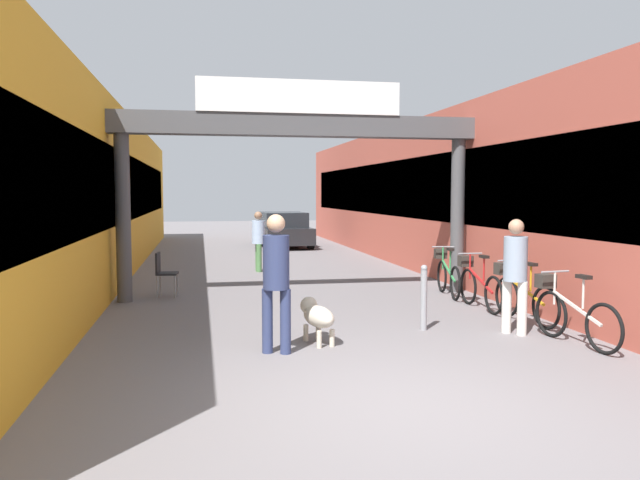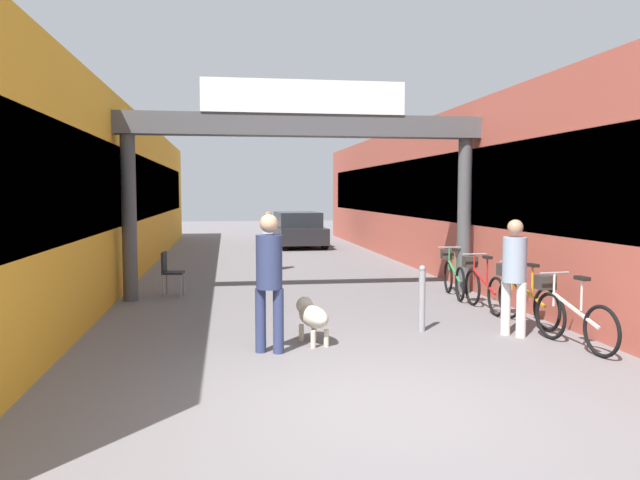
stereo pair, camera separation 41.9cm
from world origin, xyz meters
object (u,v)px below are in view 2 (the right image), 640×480
object	(u,v)px
bicycle_red_third	(481,285)
parked_car_black	(297,230)
bicycle_orange_second	(523,296)
pedestrian_companion	(514,270)
dog_on_leash	(312,316)
cafe_chair_black_nearer	(169,269)
bollard_post_metal	(422,298)
pedestrian_with_dog	(269,273)
pedestrian_carrying_crate	(268,237)
bicycle_silver_nearest	(569,314)
bicycle_green_farthest	(453,275)

from	to	relation	value
bicycle_red_third	parked_car_black	bearing A→B (deg)	97.63
bicycle_orange_second	bicycle_red_third	xyz separation A→B (m)	(-0.19, 1.21, 0.00)
pedestrian_companion	dog_on_leash	distance (m)	3.00
pedestrian_companion	parked_car_black	size ratio (longest dim) A/B	0.41
parked_car_black	pedestrian_companion	bearing A→B (deg)	-84.75
dog_on_leash	cafe_chair_black_nearer	size ratio (longest dim) A/B	0.96
bollard_post_metal	cafe_chair_black_nearer	xyz separation A→B (m)	(-4.03, 3.82, 0.04)
parked_car_black	pedestrian_with_dog	bearing A→B (deg)	-97.72
dog_on_leash	parked_car_black	distance (m)	15.42
pedestrian_carrying_crate	bicycle_red_third	world-z (taller)	pedestrian_carrying_crate
bicycle_silver_nearest	bicycle_green_farthest	xyz separation A→B (m)	(-0.10, 4.13, 0.00)
pedestrian_carrying_crate	bicycle_red_third	xyz separation A→B (m)	(3.38, -5.98, -0.46)
pedestrian_companion	cafe_chair_black_nearer	size ratio (longest dim) A/B	1.90
pedestrian_with_dog	pedestrian_companion	size ratio (longest dim) A/B	1.06
bicycle_red_third	pedestrian_with_dog	bearing A→B (deg)	-148.00
cafe_chair_black_nearer	pedestrian_carrying_crate	bearing A→B (deg)	58.76
pedestrian_companion	bicycle_green_farthest	world-z (taller)	pedestrian_companion
bicycle_silver_nearest	bicycle_red_third	xyz separation A→B (m)	(-0.11, 2.69, 0.00)
bicycle_orange_second	parked_car_black	world-z (taller)	parked_car_black
parked_car_black	cafe_chair_black_nearer	bearing A→B (deg)	-109.11
bicycle_red_third	dog_on_leash	bearing A→B (deg)	-148.95
pedestrian_carrying_crate	bicycle_red_third	size ratio (longest dim) A/B	0.93
dog_on_leash	bicycle_green_farthest	bearing A→B (deg)	45.96
pedestrian_with_dog	dog_on_leash	xyz separation A→B (m)	(0.61, 0.46, -0.66)
pedestrian_carrying_crate	parked_car_black	bearing A→B (deg)	77.77
cafe_chair_black_nearer	bollard_post_metal	bearing A→B (deg)	-43.49
pedestrian_carrying_crate	bicycle_red_third	bearing A→B (deg)	-60.50
bicycle_orange_second	bicycle_silver_nearest	bearing A→B (deg)	-93.06
bicycle_green_farthest	pedestrian_with_dog	bearing A→B (deg)	-135.31
pedestrian_companion	bollard_post_metal	distance (m)	1.39
pedestrian_carrying_crate	dog_on_leash	xyz separation A→B (m)	(0.07, -7.98, -0.52)
bicycle_silver_nearest	bollard_post_metal	distance (m)	2.06
pedestrian_carrying_crate	bollard_post_metal	bearing A→B (deg)	-76.50
pedestrian_companion	bicycle_red_third	xyz separation A→B (m)	(0.37, 2.03, -0.53)
pedestrian_companion	bicycle_silver_nearest	world-z (taller)	pedestrian_companion
pedestrian_with_dog	bicycle_orange_second	distance (m)	4.34
bicycle_green_farthest	dog_on_leash	bearing A→B (deg)	-134.04
pedestrian_with_dog	pedestrian_carrying_crate	size ratio (longest dim) A/B	1.14
bollard_post_metal	parked_car_black	bearing A→B (deg)	90.79
bicycle_silver_nearest	bicycle_red_third	distance (m)	2.69
dog_on_leash	parked_car_black	world-z (taller)	parked_car_black
bicycle_orange_second	pedestrian_carrying_crate	bearing A→B (deg)	116.39
bicycle_silver_nearest	bicycle_green_farthest	world-z (taller)	same
bicycle_orange_second	bicycle_green_farthest	distance (m)	2.66
pedestrian_carrying_crate	bollard_post_metal	size ratio (longest dim) A/B	1.59
bicycle_red_third	bicycle_green_farthest	xyz separation A→B (m)	(0.01, 1.44, 0.00)
pedestrian_with_dog	bollard_post_metal	bearing A→B (deg)	21.78
parked_car_black	dog_on_leash	bearing A→B (deg)	-95.68
pedestrian_with_dog	bicycle_orange_second	bearing A→B (deg)	16.78
bicycle_silver_nearest	parked_car_black	xyz separation A→B (m)	(-1.89, 16.04, 0.21)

